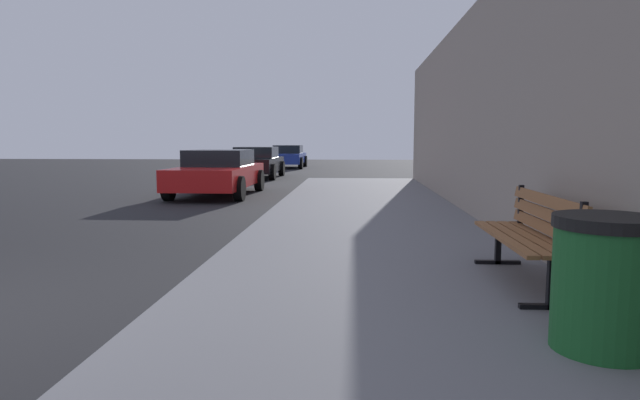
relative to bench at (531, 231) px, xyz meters
The scene contains 6 objects.
sidewalk 1.97m from the bench, 137.91° to the right, with size 4.00×32.00×0.15m, color slate.
bench is the anchor object (origin of this frame).
trash_bin 1.69m from the bench, 92.23° to the right, with size 0.68×0.68×0.89m.
car_red 11.20m from the bench, 119.52° to the left, with size 2.05×4.52×1.27m.
car_black 17.88m from the bench, 108.75° to the left, with size 2.00×4.27×1.27m.
car_blue 25.86m from the bench, 102.14° to the left, with size 1.93×4.21×1.27m.
Camera 1 is at (3.68, -4.00, 1.53)m, focal length 30.45 mm.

